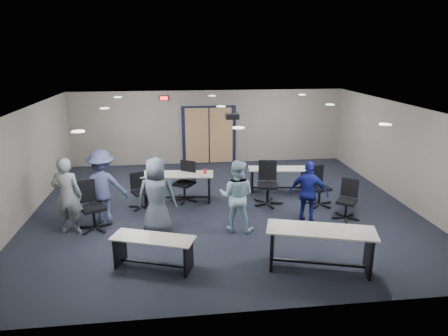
{
  "coord_description": "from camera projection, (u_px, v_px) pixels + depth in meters",
  "views": [
    {
      "loc": [
        -1.19,
        -10.0,
        4.13
      ],
      "look_at": [
        -0.02,
        -0.3,
        1.21
      ],
      "focal_mm": 32.0,
      "sensor_mm": 36.0,
      "label": 1
    }
  ],
  "objects": [
    {
      "name": "floor",
      "position": [
        223.0,
        207.0,
        10.83
      ],
      "size": [
        10.0,
        10.0,
        0.0
      ],
      "primitive_type": "plane",
      "color": "black",
      "rests_on": "ground"
    },
    {
      "name": "back_wall",
      "position": [
        209.0,
        127.0,
        14.72
      ],
      "size": [
        10.0,
        0.04,
        2.7
      ],
      "primitive_type": "cube",
      "color": "gray",
      "rests_on": "floor"
    },
    {
      "name": "front_wall",
      "position": [
        258.0,
        236.0,
        6.16
      ],
      "size": [
        10.0,
        0.04,
        2.7
      ],
      "primitive_type": "cube",
      "color": "gray",
      "rests_on": "floor"
    },
    {
      "name": "left_wall",
      "position": [
        23.0,
        166.0,
        9.87
      ],
      "size": [
        0.04,
        9.0,
        2.7
      ],
      "primitive_type": "cube",
      "color": "gray",
      "rests_on": "floor"
    },
    {
      "name": "right_wall",
      "position": [
        403.0,
        154.0,
        11.02
      ],
      "size": [
        0.04,
        9.0,
        2.7
      ],
      "primitive_type": "cube",
      "color": "gray",
      "rests_on": "floor"
    },
    {
      "name": "ceiling",
      "position": [
        223.0,
        108.0,
        10.06
      ],
      "size": [
        10.0,
        9.0,
        0.04
      ],
      "primitive_type": "cube",
      "color": "silver",
      "rests_on": "back_wall"
    },
    {
      "name": "double_door",
      "position": [
        209.0,
        135.0,
        14.77
      ],
      "size": [
        2.0,
        0.07,
        2.2
      ],
      "color": "black",
      "rests_on": "back_wall"
    },
    {
      "name": "exit_sign",
      "position": [
        164.0,
        98.0,
        14.17
      ],
      "size": [
        0.32,
        0.07,
        0.18
      ],
      "color": "black",
      "rests_on": "back_wall"
    },
    {
      "name": "ceiling_projector",
      "position": [
        232.0,
        116.0,
        10.65
      ],
      "size": [
        0.35,
        0.32,
        0.37
      ],
      "color": "black",
      "rests_on": "ceiling"
    },
    {
      "name": "ceiling_can_lights",
      "position": [
        222.0,
        108.0,
        10.3
      ],
      "size": [
        6.24,
        5.74,
        0.02
      ],
      "primitive_type": null,
      "color": "silver",
      "rests_on": "ceiling"
    },
    {
      "name": "table_front_left",
      "position": [
        153.0,
        247.0,
        7.73
      ],
      "size": [
        1.69,
        1.05,
        0.65
      ],
      "rotation": [
        0.0,
        0.0,
        -0.34
      ],
      "color": "beige",
      "rests_on": "floor"
    },
    {
      "name": "table_front_right",
      "position": [
        320.0,
        242.0,
        7.67
      ],
      "size": [
        2.16,
        1.24,
        0.83
      ],
      "rotation": [
        0.0,
        0.0,
        -0.29
      ],
      "color": "beige",
      "rests_on": "floor"
    },
    {
      "name": "table_back_left",
      "position": [
        178.0,
        182.0,
        11.16
      ],
      "size": [
        2.03,
        0.86,
        0.93
      ],
      "rotation": [
        0.0,
        0.0,
        -0.1
      ],
      "color": "beige",
      "rests_on": "floor"
    },
    {
      "name": "table_back_right",
      "position": [
        277.0,
        175.0,
        11.99
      ],
      "size": [
        1.79,
        0.78,
        0.96
      ],
      "rotation": [
        0.0,
        0.0,
        -0.12
      ],
      "color": "beige",
      "rests_on": "floor"
    },
    {
      "name": "chair_back_a",
      "position": [
        141.0,
        191.0,
        10.69
      ],
      "size": [
        0.8,
        0.8,
        0.95
      ],
      "primitive_type": null,
      "rotation": [
        0.0,
        0.0,
        0.46
      ],
      "color": "black",
      "rests_on": "floor"
    },
    {
      "name": "chair_back_b",
      "position": [
        184.0,
        182.0,
        11.15
      ],
      "size": [
        0.97,
        0.97,
        1.12
      ],
      "primitive_type": null,
      "rotation": [
        0.0,
        0.0,
        -0.56
      ],
      "color": "black",
      "rests_on": "floor"
    },
    {
      "name": "chair_back_c",
      "position": [
        268.0,
        184.0,
        10.88
      ],
      "size": [
        0.86,
        0.86,
        1.2
      ],
      "primitive_type": null,
      "rotation": [
        0.0,
        0.0,
        -0.16
      ],
      "color": "black",
      "rests_on": "floor"
    },
    {
      "name": "chair_back_d",
      "position": [
        320.0,
        187.0,
        10.83
      ],
      "size": [
        0.83,
        0.83,
        1.08
      ],
      "primitive_type": null,
      "rotation": [
        0.0,
        0.0,
        0.26
      ],
      "color": "black",
      "rests_on": "floor"
    },
    {
      "name": "chair_loose_left",
      "position": [
        93.0,
        206.0,
        9.37
      ],
      "size": [
        0.98,
        0.98,
        1.17
      ],
      "primitive_type": null,
      "rotation": [
        0.0,
        0.0,
        0.45
      ],
      "color": "black",
      "rests_on": "floor"
    },
    {
      "name": "chair_loose_right",
      "position": [
        347.0,
        200.0,
        9.97
      ],
      "size": [
        0.89,
        0.89,
        1.01
      ],
      "primitive_type": null,
      "rotation": [
        0.0,
        0.0,
        -0.64
      ],
      "color": "black",
      "rests_on": "floor"
    },
    {
      "name": "person_gray",
      "position": [
        67.0,
        196.0,
        9.09
      ],
      "size": [
        0.69,
        0.48,
        1.83
      ],
      "primitive_type": "imported",
      "rotation": [
        0.0,
        0.0,
        3.08
      ],
      "color": "gray",
      "rests_on": "floor"
    },
    {
      "name": "person_plaid",
      "position": [
        157.0,
        196.0,
        9.05
      ],
      "size": [
        0.97,
        0.7,
        1.83
      ],
      "primitive_type": "imported",
      "rotation": [
        0.0,
        0.0,
        3.0
      ],
      "color": "#4F5B6C",
      "rests_on": "floor"
    },
    {
      "name": "person_lightblue",
      "position": [
        237.0,
        196.0,
        9.26
      ],
      "size": [
        1.0,
        0.89,
        1.71
      ],
      "primitive_type": "imported",
      "rotation": [
        0.0,
        0.0,
        2.8
      ],
      "color": "#B7DEF3",
      "rests_on": "floor"
    },
    {
      "name": "person_navy",
      "position": [
        309.0,
        193.0,
        9.61
      ],
      "size": [
        1.01,
        0.78,
        1.59
      ],
      "primitive_type": "imported",
      "rotation": [
        0.0,
        0.0,
        2.66
      ],
      "color": "navy",
      "rests_on": "floor"
    },
    {
      "name": "person_back",
      "position": [
        103.0,
        186.0,
        9.71
      ],
      "size": [
        1.21,
        0.72,
        1.83
      ],
      "primitive_type": "imported",
      "rotation": [
        0.0,
        0.0,
        3.18
      ],
      "color": "#47507F",
      "rests_on": "floor"
    }
  ]
}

